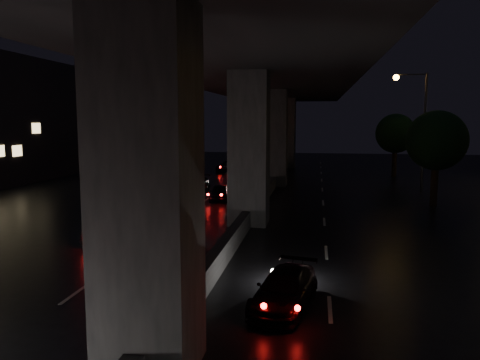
# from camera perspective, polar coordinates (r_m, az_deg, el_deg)

# --- Properties ---
(ground) EXTENTS (120.00, 120.00, 0.00)m
(ground) POSITION_cam_1_polar(r_m,az_deg,el_deg) (20.43, -0.93, -8.32)
(ground) COLOR black
(ground) RESTS_ON ground
(viaduct) EXTENTS (12.00, 80.00, 10.50)m
(viaduct) POSITION_cam_1_polar(r_m,az_deg,el_deg) (24.77, 1.16, 13.89)
(viaduct) COLOR #2E2E30
(viaduct) RESTS_ON ground
(median_barrier) EXTENTS (0.45, 70.00, 0.85)m
(median_barrier) POSITION_cam_1_polar(r_m,az_deg,el_deg) (25.13, 1.11, -4.35)
(median_barrier) COLOR #2E2E30
(median_barrier) RESTS_ON ground
(tree_c) EXTENTS (3.80, 3.80, 6.12)m
(tree_c) POSITION_cam_1_polar(r_m,az_deg,el_deg) (32.26, 22.84, 4.42)
(tree_c) COLOR black
(tree_c) RESTS_ON ground
(tree_d) EXTENTS (3.80, 3.80, 6.12)m
(tree_d) POSITION_cam_1_polar(r_m,az_deg,el_deg) (47.96, 18.43, 5.38)
(tree_d) COLOR black
(tree_d) RESTS_ON ground
(streetlight_far) EXTENTS (2.52, 0.44, 9.00)m
(streetlight_far) POSITION_cam_1_polar(r_m,az_deg,el_deg) (38.09, 20.81, 7.07)
(streetlight_far) COLOR #2D2D33
(streetlight_far) RESTS_ON ground
(car_3) EXTENTS (2.15, 3.88, 1.06)m
(car_3) POSITION_cam_1_polar(r_m,az_deg,el_deg) (14.26, 5.47, -13.13)
(car_3) COLOR black
(car_3) RESTS_ON ground
(car_4) EXTENTS (1.52, 3.38, 1.08)m
(car_4) POSITION_cam_1_polar(r_m,az_deg,el_deg) (22.44, -15.44, -5.74)
(car_4) COLOR #242527
(car_4) RESTS_ON ground
(car_5) EXTENTS (2.09, 3.96, 1.24)m
(car_5) POSITION_cam_1_polar(r_m,az_deg,el_deg) (19.47, -10.40, -7.34)
(car_5) COLOR black
(car_5) RESTS_ON ground
(car_6) EXTENTS (2.19, 3.76, 1.20)m
(car_6) POSITION_cam_1_polar(r_m,az_deg,el_deg) (29.29, -9.54, -2.42)
(car_6) COLOR black
(car_6) RESTS_ON ground
(car_7) EXTENTS (1.82, 4.27, 1.23)m
(car_7) POSITION_cam_1_polar(r_m,az_deg,el_deg) (35.77, -5.59, -0.58)
(car_7) COLOR black
(car_7) RESTS_ON ground
(car_8) EXTENTS (1.66, 3.29, 1.08)m
(car_8) POSITION_cam_1_polar(r_m,az_deg,el_deg) (32.30, -2.49, -1.54)
(car_8) COLOR black
(car_8) RESTS_ON ground
(car_9) EXTENTS (1.44, 3.81, 1.24)m
(car_9) POSITION_cam_1_polar(r_m,az_deg,el_deg) (42.03, 0.47, 0.64)
(car_9) COLOR #59524D
(car_9) RESTS_ON ground
(car_10) EXTENTS (2.04, 4.18, 1.14)m
(car_10) POSITION_cam_1_polar(r_m,az_deg,el_deg) (46.85, 1.51, 1.27)
(car_10) COLOR black
(car_10) RESTS_ON ground
(car_11) EXTENTS (2.10, 4.24, 1.15)m
(car_11) POSITION_cam_1_polar(r_m,az_deg,el_deg) (50.14, -1.49, 1.67)
(car_11) COLOR black
(car_11) RESTS_ON ground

